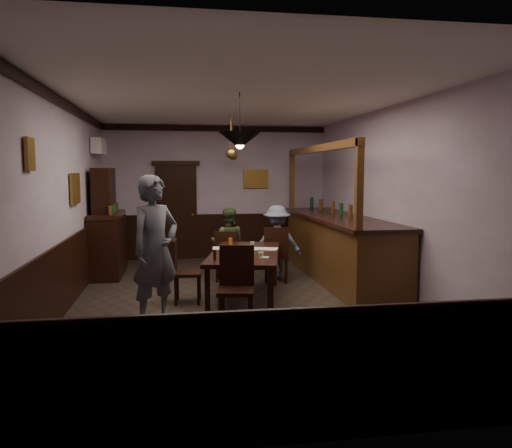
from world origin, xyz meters
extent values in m
cube|color=#2D2621|center=(0.00, 0.00, -0.01)|extent=(5.00, 8.00, 0.01)
cube|color=white|center=(0.00, 0.00, 3.00)|extent=(5.00, 8.00, 0.01)
cube|color=#AF9AB3|center=(0.00, 4.00, 1.50)|extent=(5.00, 0.01, 3.00)
cube|color=#AF9AB3|center=(0.00, -4.00, 1.50)|extent=(5.00, 0.01, 3.00)
cube|color=#AF9AB3|center=(-2.50, 0.00, 1.50)|extent=(0.01, 8.00, 3.00)
cube|color=#AF9AB3|center=(2.50, 0.00, 1.50)|extent=(0.01, 8.00, 3.00)
cube|color=black|center=(0.11, 0.10, 0.72)|extent=(1.46, 2.37, 0.06)
cube|color=black|center=(-0.52, -0.81, 0.34)|extent=(0.07, 0.07, 0.69)
cube|color=black|center=(0.30, -0.99, 0.34)|extent=(0.07, 0.07, 0.69)
cube|color=black|center=(-0.07, 1.18, 0.34)|extent=(0.07, 0.07, 0.69)
cube|color=black|center=(0.75, 1.00, 0.34)|extent=(0.07, 0.07, 0.69)
cube|color=black|center=(-0.03, 1.51, 0.43)|extent=(0.46, 0.46, 0.05)
cube|color=black|center=(-0.06, 1.34, 0.68)|extent=(0.40, 0.11, 0.47)
cube|color=black|center=(0.16, 1.64, 0.20)|extent=(0.04, 0.04, 0.41)
cube|color=black|center=(-0.16, 1.70, 0.20)|extent=(0.04, 0.04, 0.41)
cube|color=black|center=(0.10, 1.32, 0.20)|extent=(0.04, 0.04, 0.41)
cube|color=black|center=(-0.22, 1.38, 0.20)|extent=(0.04, 0.04, 0.41)
cube|color=black|center=(0.85, 1.31, 0.46)|extent=(0.52, 0.52, 0.05)
cube|color=black|center=(0.80, 1.12, 0.74)|extent=(0.43, 0.14, 0.51)
cube|color=black|center=(1.06, 1.44, 0.22)|extent=(0.04, 0.04, 0.44)
cube|color=black|center=(0.72, 1.52, 0.22)|extent=(0.04, 0.04, 0.44)
cube|color=black|center=(0.98, 1.10, 0.22)|extent=(0.04, 0.04, 0.44)
cube|color=black|center=(0.64, 1.18, 0.22)|extent=(0.04, 0.04, 0.44)
cube|color=black|center=(-0.20, -1.27, 0.48)|extent=(0.52, 0.52, 0.05)
cube|color=black|center=(-0.16, -1.07, 0.76)|extent=(0.45, 0.12, 0.53)
cube|color=black|center=(-0.41, -1.41, 0.23)|extent=(0.04, 0.04, 0.46)
cube|color=black|center=(-0.05, -1.48, 0.23)|extent=(0.04, 0.04, 0.46)
cube|color=black|center=(-0.34, -1.06, 0.23)|extent=(0.04, 0.04, 0.46)
cube|color=black|center=(0.01, -1.13, 0.23)|extent=(0.04, 0.04, 0.46)
cube|color=black|center=(-0.76, 0.09, 0.44)|extent=(0.45, 0.45, 0.05)
cube|color=black|center=(-0.95, 0.11, 0.71)|extent=(0.08, 0.42, 0.49)
cube|color=black|center=(-0.61, -0.09, 0.21)|extent=(0.04, 0.04, 0.42)
cube|color=black|center=(-0.58, 0.24, 0.21)|extent=(0.04, 0.04, 0.42)
cube|color=black|center=(-0.94, -0.06, 0.21)|extent=(0.04, 0.04, 0.42)
cube|color=black|center=(-0.91, 0.27, 0.21)|extent=(0.04, 0.04, 0.42)
imported|color=#545560|center=(-1.19, -0.89, 0.96)|extent=(0.83, 0.80, 1.92)
imported|color=#40492B|center=(0.02, 1.71, 0.65)|extent=(0.72, 0.61, 1.31)
imported|color=slate|center=(0.89, 1.51, 0.68)|extent=(0.92, 0.58, 1.35)
cube|color=silver|center=(-0.14, 0.48, 0.75)|extent=(0.44, 0.33, 0.01)
cube|color=silver|center=(0.44, 0.30, 0.75)|extent=(0.49, 0.42, 0.01)
cube|color=#F9CE5B|center=(0.00, -0.10, 0.75)|extent=(0.18, 0.18, 0.00)
cylinder|color=white|center=(0.30, -0.49, 0.76)|extent=(0.15, 0.15, 0.01)
imported|color=white|center=(0.25, -0.50, 0.80)|extent=(0.10, 0.10, 0.07)
cylinder|color=white|center=(-0.10, -0.46, 0.76)|extent=(0.22, 0.22, 0.01)
torus|color=#C68C47|center=(-0.11, -0.46, 0.79)|extent=(0.13, 0.13, 0.04)
torus|color=#C68C47|center=(0.00, -0.38, 0.79)|extent=(0.13, 0.13, 0.04)
cylinder|color=yellow|center=(0.14, -0.02, 0.81)|extent=(0.07, 0.07, 0.12)
cylinder|color=#BF721E|center=(-0.10, 0.21, 0.85)|extent=(0.06, 0.06, 0.20)
cylinder|color=silver|center=(0.23, 0.10, 0.82)|extent=(0.06, 0.06, 0.15)
cylinder|color=black|center=(-0.40, -0.55, 0.82)|extent=(0.04, 0.04, 0.14)
cube|color=black|center=(-2.20, 2.39, 0.55)|extent=(0.55, 1.54, 1.10)
cube|color=black|center=(-2.20, 2.39, 1.15)|extent=(0.53, 1.48, 0.09)
cube|color=black|center=(-2.25, 2.39, 1.59)|extent=(0.33, 0.99, 0.88)
cube|color=#4A2C13|center=(2.00, 1.29, 0.55)|extent=(0.91, 4.24, 1.11)
cube|color=black|center=(1.98, 1.29, 1.13)|extent=(1.01, 4.34, 0.06)
cube|color=#4A2C13|center=(1.60, 1.29, 2.37)|extent=(0.10, 4.14, 0.12)
cube|color=#4A2C13|center=(1.60, -0.73, 1.77)|extent=(0.10, 0.10, 1.31)
cube|color=#4A2C13|center=(1.60, 3.30, 1.77)|extent=(0.10, 0.10, 1.31)
cube|color=black|center=(-0.90, 3.95, 1.05)|extent=(0.90, 0.06, 2.10)
cube|color=white|center=(-2.38, 2.90, 2.45)|extent=(0.20, 0.85, 0.30)
cube|color=olive|center=(-2.46, -1.60, 2.15)|extent=(0.04, 0.28, 0.36)
cube|color=olive|center=(-2.46, 0.80, 1.70)|extent=(0.04, 0.62, 0.48)
cube|color=olive|center=(0.90, 3.96, 1.80)|extent=(0.55, 0.04, 0.42)
cylinder|color=black|center=(-0.06, -0.68, 2.69)|extent=(0.02, 0.02, 0.63)
cone|color=black|center=(-0.06, -0.68, 2.37)|extent=(0.56, 0.56, 0.22)
sphere|color=#FFD88C|center=(-0.06, -0.68, 2.32)|extent=(0.12, 0.12, 0.12)
cylinder|color=#BF8C3F|center=(0.10, 1.84, 2.65)|extent=(0.02, 0.02, 0.70)
cone|color=#BF8C3F|center=(0.10, 1.84, 2.30)|extent=(0.20, 0.20, 0.22)
sphere|color=#FFD88C|center=(0.10, 1.84, 2.25)|extent=(0.12, 0.12, 0.12)
cylinder|color=#BF8C3F|center=(0.30, 3.27, 2.65)|extent=(0.02, 0.02, 0.70)
cone|color=#BF8C3F|center=(0.30, 3.27, 2.30)|extent=(0.20, 0.20, 0.22)
sphere|color=#FFD88C|center=(0.30, 3.27, 2.25)|extent=(0.12, 0.12, 0.12)
camera|label=1|loc=(-0.92, -7.33, 1.96)|focal=35.00mm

